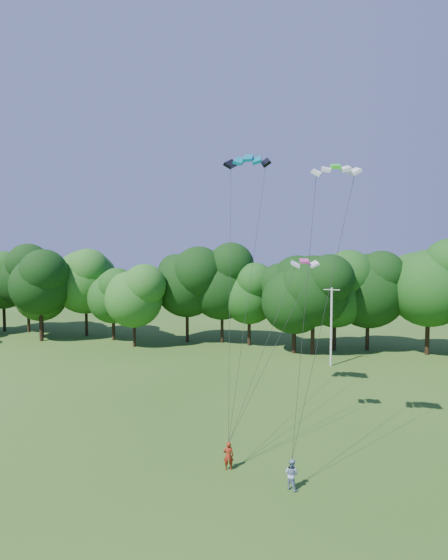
# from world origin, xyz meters

# --- Properties ---
(ground) EXTENTS (160.00, 160.00, 0.00)m
(ground) POSITION_xyz_m (0.00, 0.00, 0.00)
(ground) COLOR #2A4F15
(ground) RESTS_ON ground
(utility_pole) EXTENTS (1.63, 0.23, 8.14)m
(utility_pole) POSITION_xyz_m (6.83, 29.99, 4.18)
(utility_pole) COLOR silver
(utility_pole) RESTS_ON ground
(kite_flyer_left) EXTENTS (0.64, 0.51, 1.53)m
(kite_flyer_left) POSITION_xyz_m (1.70, 6.24, 0.77)
(kite_flyer_left) COLOR maroon
(kite_flyer_left) RESTS_ON ground
(kite_flyer_right) EXTENTS (0.92, 0.86, 1.52)m
(kite_flyer_right) POSITION_xyz_m (5.19, 5.11, 0.76)
(kite_flyer_right) COLOR #92A6CB
(kite_flyer_right) RESTS_ON ground
(kite_teal) EXTENTS (3.17, 1.49, 0.78)m
(kite_teal) POSITION_xyz_m (1.06, 14.68, 18.37)
(kite_teal) COLOR #047B94
(kite_teal) RESTS_ON ground
(kite_green) EXTENTS (2.62, 1.36, 0.48)m
(kite_green) POSITION_xyz_m (7.06, 8.64, 16.34)
(kite_green) COLOR #31E722
(kite_green) RESTS_ON ground
(kite_pink) EXTENTS (1.87, 1.19, 0.32)m
(kite_pink) POSITION_xyz_m (5.23, 12.05, 11.17)
(kite_pink) COLOR #C9378B
(kite_pink) RESTS_ON ground
(tree_back_west) EXTENTS (7.60, 7.60, 11.05)m
(tree_back_west) POSITION_xyz_m (-32.02, 35.65, 6.90)
(tree_back_west) COLOR #342215
(tree_back_west) RESTS_ON ground
(tree_back_center) EXTENTS (8.99, 8.99, 13.08)m
(tree_back_center) POSITION_xyz_m (4.73, 34.80, 8.17)
(tree_back_center) COLOR black
(tree_back_center) RESTS_ON ground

